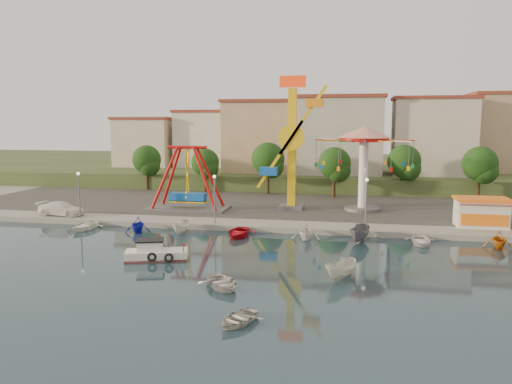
% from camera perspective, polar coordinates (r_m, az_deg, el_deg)
% --- Properties ---
extents(ground, '(200.00, 200.00, 0.00)m').
position_cam_1_polar(ground, '(40.61, 1.32, -8.48)').
color(ground, '#122833').
rests_on(ground, ground).
extents(quay_deck, '(200.00, 100.00, 0.60)m').
position_cam_1_polar(quay_deck, '(101.22, 7.19, 1.62)').
color(quay_deck, '#9E998E').
rests_on(quay_deck, ground).
extents(asphalt_pad, '(90.00, 28.00, 0.01)m').
position_cam_1_polar(asphalt_pad, '(69.56, 5.45, -1.03)').
color(asphalt_pad, '#4C4944').
rests_on(asphalt_pad, quay_deck).
extents(hill_terrace, '(200.00, 60.00, 3.00)m').
position_cam_1_polar(hill_terrace, '(106.06, 7.38, 2.56)').
color(hill_terrace, '#384C26').
rests_on(hill_terrace, ground).
extents(pirate_ship_ride, '(10.00, 5.00, 8.00)m').
position_cam_1_polar(pirate_ship_ride, '(62.67, -7.81, 1.43)').
color(pirate_ship_ride, '#59595E').
rests_on(pirate_ship_ride, quay_deck).
extents(kamikaze_tower, '(5.91, 3.10, 16.50)m').
position_cam_1_polar(kamikaze_tower, '(62.10, 4.39, 5.24)').
color(kamikaze_tower, '#59595E').
rests_on(kamikaze_tower, quay_deck).
extents(wave_swinger, '(11.60, 11.60, 10.40)m').
position_cam_1_polar(wave_swinger, '(62.56, 12.23, 4.80)').
color(wave_swinger, '#59595E').
rests_on(wave_swinger, quay_deck).
extents(booth_left, '(5.40, 3.78, 3.08)m').
position_cam_1_polar(booth_left, '(57.27, 24.34, -2.10)').
color(booth_left, white).
rests_on(booth_left, quay_deck).
extents(lamp_post_0, '(0.14, 0.14, 5.00)m').
position_cam_1_polar(lamp_post_0, '(60.33, -19.54, -0.46)').
color(lamp_post_0, '#59595E').
rests_on(lamp_post_0, quay_deck).
extents(lamp_post_1, '(0.14, 0.14, 5.00)m').
position_cam_1_polar(lamp_post_1, '(54.05, -4.74, -0.97)').
color(lamp_post_1, '#59595E').
rests_on(lamp_post_1, quay_deck).
extents(lamp_post_2, '(0.14, 0.14, 5.00)m').
position_cam_1_polar(lamp_post_2, '(52.10, 12.46, -1.47)').
color(lamp_post_2, '#59595E').
rests_on(lamp_post_2, quay_deck).
extents(tree_0, '(4.60, 4.60, 7.19)m').
position_cam_1_polar(tree_0, '(82.28, -12.38, 3.64)').
color(tree_0, '#382314').
rests_on(tree_0, quay_deck).
extents(tree_1, '(4.35, 4.35, 6.80)m').
position_cam_1_polar(tree_1, '(78.19, -5.83, 3.36)').
color(tree_1, '#382314').
rests_on(tree_1, quay_deck).
extents(tree_2, '(5.02, 5.02, 7.85)m').
position_cam_1_polar(tree_2, '(75.44, 1.38, 3.78)').
color(tree_2, '#382314').
rests_on(tree_2, quay_deck).
extents(tree_3, '(4.68, 4.68, 7.32)m').
position_cam_1_polar(tree_3, '(73.04, 8.96, 3.25)').
color(tree_3, '#382314').
rests_on(tree_3, quay_deck).
extents(tree_4, '(4.86, 4.86, 7.60)m').
position_cam_1_polar(tree_4, '(76.34, 16.58, 3.37)').
color(tree_4, '#382314').
rests_on(tree_4, quay_deck).
extents(tree_5, '(4.83, 4.83, 7.54)m').
position_cam_1_polar(tree_5, '(76.20, 24.22, 2.95)').
color(tree_5, '#382314').
rests_on(tree_5, quay_deck).
extents(building_0, '(9.26, 9.53, 11.87)m').
position_cam_1_polar(building_0, '(93.41, -14.42, 6.21)').
color(building_0, beige).
rests_on(building_0, hill_terrace).
extents(building_1, '(12.33, 9.01, 8.63)m').
position_cam_1_polar(building_1, '(94.07, -6.31, 5.44)').
color(building_1, silver).
rests_on(building_1, hill_terrace).
extents(building_2, '(11.95, 9.28, 11.23)m').
position_cam_1_polar(building_2, '(91.57, 1.71, 6.22)').
color(building_2, tan).
rests_on(building_2, hill_terrace).
extents(building_3, '(12.59, 10.50, 9.20)m').
position_cam_1_polar(building_3, '(87.28, 10.38, 5.34)').
color(building_3, beige).
rests_on(building_3, hill_terrace).
extents(building_4, '(10.75, 9.23, 9.24)m').
position_cam_1_polar(building_4, '(91.55, 18.90, 5.17)').
color(building_4, beige).
rests_on(building_4, hill_terrace).
extents(cabin_motorboat, '(5.54, 3.45, 1.82)m').
position_cam_1_polar(cabin_motorboat, '(43.34, -11.45, -6.90)').
color(cabin_motorboat, white).
rests_on(cabin_motorboat, ground).
extents(rowboat_a, '(4.47, 4.67, 0.79)m').
position_cam_1_polar(rowboat_a, '(35.52, -3.91, -10.28)').
color(rowboat_a, silver).
rests_on(rowboat_a, ground).
extents(rowboat_b, '(3.30, 3.79, 0.66)m').
position_cam_1_polar(rowboat_b, '(29.63, -2.09, -14.23)').
color(rowboat_b, silver).
rests_on(rowboat_b, ground).
extents(skiff, '(2.96, 3.89, 1.42)m').
position_cam_1_polar(skiff, '(37.79, 9.69, -8.75)').
color(skiff, silver).
rests_on(skiff, ground).
extents(van, '(5.58, 2.51, 1.59)m').
position_cam_1_polar(van, '(62.98, -21.37, -1.78)').
color(van, white).
rests_on(van, quay_deck).
extents(moored_boat_0, '(3.29, 4.32, 0.84)m').
position_cam_1_polar(moored_boat_0, '(56.90, -19.02, -3.67)').
color(moored_boat_0, white).
rests_on(moored_boat_0, ground).
extents(moored_boat_1, '(3.33, 3.63, 1.60)m').
position_cam_1_polar(moored_boat_1, '(54.04, -13.35, -3.64)').
color(moored_boat_1, '#151DBA').
rests_on(moored_boat_1, ground).
extents(moored_boat_2, '(1.35, 3.57, 1.38)m').
position_cam_1_polar(moored_boat_2, '(52.30, -8.53, -4.02)').
color(moored_boat_2, silver).
rests_on(moored_boat_2, ground).
extents(moored_boat_3, '(3.09, 4.28, 0.88)m').
position_cam_1_polar(moored_boat_3, '(50.69, -2.03, -4.62)').
color(moored_boat_3, red).
rests_on(moored_boat_3, ground).
extents(moored_boat_4, '(2.87, 3.31, 1.71)m').
position_cam_1_polar(moored_boat_4, '(49.55, 5.74, -4.45)').
color(moored_boat_4, white).
rests_on(moored_boat_4, ground).
extents(moored_boat_5, '(2.56, 4.46, 1.62)m').
position_cam_1_polar(moored_boat_5, '(49.38, 11.80, -4.68)').
color(moored_boat_5, slate).
rests_on(moored_boat_5, ground).
extents(moored_boat_6, '(2.79, 3.86, 0.79)m').
position_cam_1_polar(moored_boat_6, '(49.90, 18.30, -5.28)').
color(moored_boat_6, white).
rests_on(moored_boat_6, ground).
extents(moored_boat_7, '(3.17, 3.51, 1.63)m').
position_cam_1_polar(moored_boat_7, '(51.18, 26.01, -4.89)').
color(moored_boat_7, '#CE6C12').
rests_on(moored_boat_7, ground).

